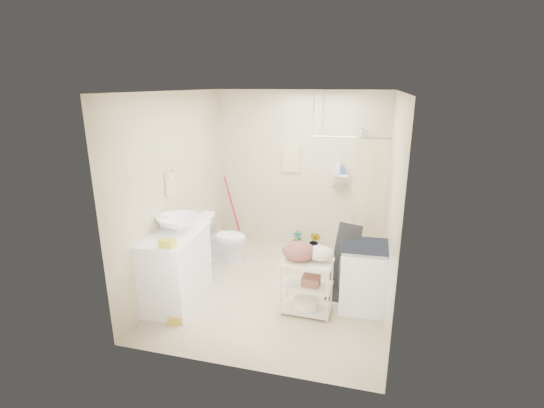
{
  "coord_description": "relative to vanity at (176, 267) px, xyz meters",
  "views": [
    {
      "loc": [
        1.14,
        -4.66,
        2.69
      ],
      "look_at": [
        -0.13,
        0.25,
        1.13
      ],
      "focal_mm": 26.0,
      "sensor_mm": 36.0,
      "label": 1
    }
  ],
  "objects": [
    {
      "name": "tp_holder",
      "position": [
        -0.2,
        0.65,
        0.25
      ],
      "size": [
        0.08,
        0.12,
        0.14
      ],
      "primitive_type": null,
      "color": "white",
      "rests_on": "wall_left"
    },
    {
      "name": "vanity",
      "position": [
        0.0,
        0.0,
        0.0
      ],
      "size": [
        0.65,
        1.1,
        0.94
      ],
      "primitive_type": "cube",
      "rotation": [
        0.0,
        0.0,
        0.05
      ],
      "color": "white",
      "rests_on": "ground"
    },
    {
      "name": "shampoo_bottle_a",
      "position": [
        1.78,
        2.11,
        0.97
      ],
      "size": [
        0.1,
        0.11,
        0.24
      ],
      "primitive_type": "imported",
      "rotation": [
        0.0,
        0.0,
        0.15
      ],
      "color": "silver",
      "rests_on": "shower"
    },
    {
      "name": "washing_machine",
      "position": [
        2.3,
        0.46,
        -0.06
      ],
      "size": [
        0.58,
        0.6,
        0.82
      ],
      "primitive_type": "cube",
      "rotation": [
        0.0,
        0.0,
        0.04
      ],
      "color": "white",
      "rests_on": "ground"
    },
    {
      "name": "shampoo_bottle_b",
      "position": [
        1.84,
        2.11,
        0.93
      ],
      "size": [
        0.1,
        0.1,
        0.16
      ],
      "primitive_type": "imported",
      "rotation": [
        0.0,
        0.0,
        0.43
      ],
      "color": "#3B57A2",
      "rests_on": "shower"
    },
    {
      "name": "toilet",
      "position": [
        0.12,
        1.31,
        -0.1
      ],
      "size": [
        0.74,
        0.43,
        0.74
      ],
      "primitive_type": "imported",
      "rotation": [
        0.0,
        0.0,
        1.6
      ],
      "color": "white",
      "rests_on": "ground"
    },
    {
      "name": "potted_plant_b",
      "position": [
        1.47,
        1.97,
        -0.29
      ],
      "size": [
        0.25,
        0.23,
        0.35
      ],
      "primitive_type": "imported",
      "rotation": [
        0.0,
        0.0,
        -0.52
      ],
      "color": "#975026",
      "rests_on": "ground"
    },
    {
      "name": "towel_ring",
      "position": [
        -0.22,
        0.4,
        1.0
      ],
      "size": [
        0.04,
        0.22,
        0.34
      ],
      "primitive_type": null,
      "color": "#D5C182",
      "rests_on": "wall_left"
    },
    {
      "name": "wall_right",
      "position": [
        2.56,
        0.6,
        0.83
      ],
      "size": [
        0.04,
        3.2,
        2.6
      ],
      "primitive_type": "cube",
      "color": "beige",
      "rests_on": "ground"
    },
    {
      "name": "wall_left",
      "position": [
        -0.24,
        0.6,
        0.83
      ],
      "size": [
        0.04,
        3.2,
        2.6
      ],
      "primitive_type": "cube",
      "color": "beige",
      "rests_on": "ground"
    },
    {
      "name": "ceiling",
      "position": [
        1.16,
        0.6,
        2.13
      ],
      "size": [
        2.8,
        3.2,
        0.04
      ],
      "primitive_type": "cube",
      "color": "silver",
      "rests_on": "ground"
    },
    {
      "name": "counter_basket",
      "position": [
        0.15,
        -0.41,
        0.51
      ],
      "size": [
        0.17,
        0.14,
        0.09
      ],
      "primitive_type": "cube",
      "rotation": [
        0.0,
        0.0,
        -0.08
      ],
      "color": "gold",
      "rests_on": "vanity"
    },
    {
      "name": "potted_plant_a",
      "position": [
        1.16,
        2.06,
        -0.32
      ],
      "size": [
        0.18,
        0.15,
        0.31
      ],
      "primitive_type": "imported",
      "rotation": [
        0.0,
        0.0,
        0.25
      ],
      "color": "brown",
      "rests_on": "ground"
    },
    {
      "name": "sink",
      "position": [
        0.02,
        0.1,
        0.56
      ],
      "size": [
        0.63,
        0.63,
        0.18
      ],
      "primitive_type": "imported",
      "rotation": [
        0.0,
        0.0,
        -0.22
      ],
      "color": "white",
      "rests_on": "vanity"
    },
    {
      "name": "hanging_towel",
      "position": [
        1.01,
        2.18,
        1.03
      ],
      "size": [
        0.28,
        0.03,
        0.42
      ],
      "primitive_type": "cube",
      "color": "#C7B786",
      "rests_on": "wall_back"
    },
    {
      "name": "floor_basket",
      "position": [
        0.2,
        -0.46,
        -0.4
      ],
      "size": [
        0.3,
        0.26,
        0.13
      ],
      "primitive_type": "cube",
      "rotation": [
        0.0,
        0.0,
        0.39
      ],
      "color": "gold",
      "rests_on": "ground"
    },
    {
      "name": "ironing_board",
      "position": [
        2.04,
        0.53,
        0.06
      ],
      "size": [
        0.3,
        0.1,
        1.05
      ],
      "primitive_type": null,
      "rotation": [
        0.0,
        0.0,
        0.05
      ],
      "color": "black",
      "rests_on": "ground"
    },
    {
      "name": "wall_back",
      "position": [
        1.16,
        2.2,
        0.83
      ],
      "size": [
        2.8,
        0.04,
        2.6
      ],
      "primitive_type": "cube",
      "color": "beige",
      "rests_on": "ground"
    },
    {
      "name": "floor",
      "position": [
        1.16,
        0.6,
        -0.47
      ],
      "size": [
        3.2,
        3.2,
        0.0
      ],
      "primitive_type": "plane",
      "color": "#C0AF90",
      "rests_on": "ground"
    },
    {
      "name": "wall_front",
      "position": [
        1.16,
        -1.0,
        0.83
      ],
      "size": [
        2.8,
        0.04,
        2.6
      ],
      "primitive_type": "cube",
      "color": "beige",
      "rests_on": "ground"
    },
    {
      "name": "mop",
      "position": [
        -0.05,
        2.13,
        0.12
      ],
      "size": [
        0.12,
        0.12,
        1.18
      ],
      "primitive_type": null,
      "rotation": [
        0.0,
        0.0,
        -0.12
      ],
      "color": "red",
      "rests_on": "ground"
    },
    {
      "name": "shower",
      "position": [
        2.01,
        1.65,
        0.58
      ],
      "size": [
        1.1,
        1.1,
        2.1
      ],
      "primitive_type": null,
      "color": "white",
      "rests_on": "ground"
    },
    {
      "name": "laundry_rack",
      "position": [
        1.64,
        0.15,
        -0.05
      ],
      "size": [
        0.62,
        0.38,
        0.83
      ],
      "primitive_type": null,
      "rotation": [
        0.0,
        0.0,
        -0.04
      ],
      "color": "beige",
      "rests_on": "ground"
    }
  ]
}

